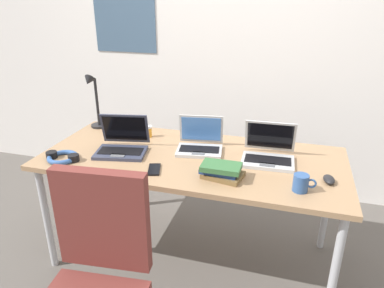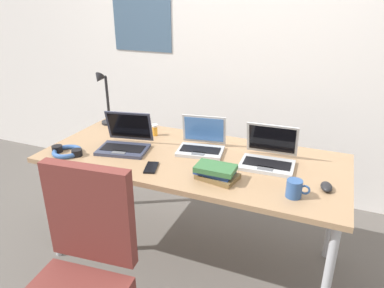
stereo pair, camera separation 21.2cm
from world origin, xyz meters
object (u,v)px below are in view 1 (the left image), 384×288
at_px(cell_phone, 154,169).
at_px(coffee_mug, 301,183).
at_px(book_stack, 221,171).
at_px(laptop_front_right, 122,145).
at_px(headphones, 63,157).
at_px(laptop_center, 268,153).
at_px(pill_bottle, 149,131).
at_px(desk_lamp, 94,102).
at_px(computer_mouse, 329,180).
at_px(laptop_near_mouse, 200,144).

bearing_deg(cell_phone, coffee_mug, -17.62).
relative_size(book_stack, coffee_mug, 2.09).
xyz_separation_m(laptop_front_right, coffee_mug, (1.06, -0.19, -0.00)).
bearing_deg(headphones, book_stack, 2.96).
bearing_deg(cell_phone, headphones, 164.87).
relative_size(laptop_center, laptop_front_right, 0.90).
bearing_deg(pill_bottle, headphones, -126.18).
relative_size(laptop_front_right, pill_bottle, 4.36).
height_order(desk_lamp, laptop_center, desk_lamp).
bearing_deg(laptop_front_right, headphones, -144.43).
bearing_deg(laptop_front_right, book_stack, -13.32).
height_order(computer_mouse, headphones, headphones).
bearing_deg(desk_lamp, cell_phone, -38.21).
distance_m(laptop_front_right, pill_bottle, 0.28).
xyz_separation_m(book_stack, coffee_mug, (0.41, -0.03, 0.01)).
height_order(desk_lamp, coffee_mug, desk_lamp).
height_order(laptop_center, computer_mouse, laptop_center).
relative_size(laptop_center, pill_bottle, 3.91).
bearing_deg(cell_phone, laptop_front_right, 129.93).
bearing_deg(pill_bottle, book_stack, -35.98).
bearing_deg(cell_phone, laptop_center, 10.22).
height_order(desk_lamp, laptop_near_mouse, desk_lamp).
distance_m(laptop_center, laptop_front_right, 0.88).
bearing_deg(book_stack, desk_lamp, 154.63).
bearing_deg(pill_bottle, cell_phone, -64.40).
xyz_separation_m(laptop_center, book_stack, (-0.22, -0.28, -0.01)).
xyz_separation_m(headphones, pill_bottle, (0.35, 0.48, 0.03)).
height_order(desk_lamp, book_stack, desk_lamp).
distance_m(computer_mouse, book_stack, 0.56).
bearing_deg(computer_mouse, pill_bottle, 153.39).
height_order(laptop_near_mouse, computer_mouse, laptop_near_mouse).
bearing_deg(book_stack, cell_phone, -175.89).
relative_size(desk_lamp, laptop_near_mouse, 1.30).
bearing_deg(desk_lamp, pill_bottle, -7.35).
relative_size(laptop_front_right, computer_mouse, 3.59).
xyz_separation_m(laptop_near_mouse, headphones, (-0.74, -0.36, -0.03)).
distance_m(desk_lamp, laptop_center, 1.27).
bearing_deg(laptop_center, computer_mouse, -29.13).
xyz_separation_m(desk_lamp, laptop_center, (1.24, -0.20, -0.15)).
bearing_deg(laptop_front_right, cell_phone, -32.75).
distance_m(desk_lamp, computer_mouse, 1.63).
xyz_separation_m(laptop_near_mouse, computer_mouse, (0.75, -0.21, -0.03)).
relative_size(laptop_near_mouse, laptop_center, 1.00).
distance_m(computer_mouse, pill_bottle, 1.19).
distance_m(desk_lamp, pill_bottle, 0.46).
xyz_separation_m(cell_phone, coffee_mug, (0.78, -0.00, 0.04)).
height_order(laptop_front_right, coffee_mug, laptop_front_right).
distance_m(laptop_center, headphones, 1.21).
distance_m(laptop_front_right, computer_mouse, 1.20).
distance_m(pill_bottle, book_stack, 0.73).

